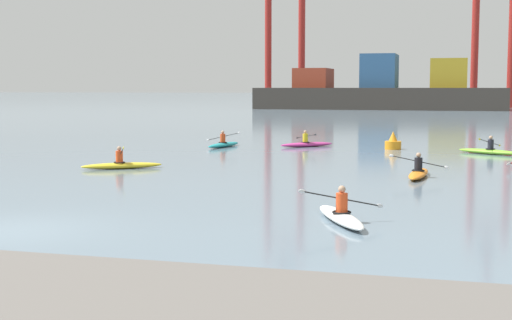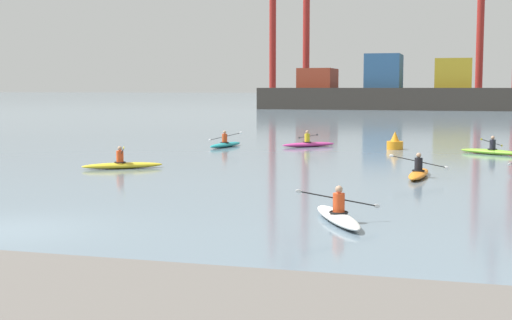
{
  "view_description": "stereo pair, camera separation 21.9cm",
  "coord_description": "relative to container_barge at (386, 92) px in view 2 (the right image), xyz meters",
  "views": [
    {
      "loc": [
        10.26,
        -15.08,
        3.44
      ],
      "look_at": [
        2.87,
        12.09,
        0.6
      ],
      "focal_mm": 50.93,
      "sensor_mm": 36.0,
      "label": 1
    },
    {
      "loc": [
        10.47,
        -15.02,
        3.44
      ],
      "look_at": [
        2.87,
        12.09,
        0.6
      ],
      "focal_mm": 50.93,
      "sensor_mm": 36.0,
      "label": 2
    }
  ],
  "objects": [
    {
      "name": "kayak_teal",
      "position": [
        -1.76,
        -74.93,
        -2.52
      ],
      "size": [
        2.21,
        3.45,
        0.95
      ],
      "color": "teal",
      "rests_on": "ground"
    },
    {
      "name": "kayak_lime",
      "position": [
        12.76,
        -75.57,
        -2.52
      ],
      "size": [
        3.21,
        2.29,
        0.95
      ],
      "color": "#7ABC2D",
      "rests_on": "ground"
    },
    {
      "name": "kayak_magenta",
      "position": [
        2.81,
        -73.48,
        -2.52
      ],
      "size": [
        2.95,
        2.69,
        0.95
      ],
      "color": "#C13384",
      "rests_on": "ground"
    },
    {
      "name": "kayak_white",
      "position": [
        8.23,
        -96.31,
        -2.52
      ],
      "size": [
        2.06,
        3.33,
        0.95
      ],
      "color": "silver",
      "rests_on": "ground"
    },
    {
      "name": "ground_plane",
      "position": [
        0.68,
        -99.44,
        -2.69
      ],
      "size": [
        800.0,
        800.0,
        0.0
      ],
      "primitive_type": "plane",
      "color": "slate"
    },
    {
      "name": "channel_buoy",
      "position": [
        7.76,
        -73.88,
        -2.33
      ],
      "size": [
        0.9,
        0.9,
        1.0
      ],
      "color": "orange",
      "rests_on": "ground"
    },
    {
      "name": "kayak_yellow",
      "position": [
        -2.53,
        -86.64,
        -2.52
      ],
      "size": [
        3.18,
        2.35,
        1.04
      ],
      "color": "yellow",
      "rests_on": "ground"
    },
    {
      "name": "container_barge",
      "position": [
        0.0,
        0.0,
        0.0
      ],
      "size": [
        37.85,
        11.58,
        8.46
      ],
      "color": "#38332D",
      "rests_on": "ground"
    },
    {
      "name": "gantry_crane_west_mid",
      "position": [
        17.01,
        12.15,
        13.5
      ],
      "size": [
        7.01,
        16.93,
        33.55
      ],
      "color": "maroon",
      "rests_on": "ground"
    },
    {
      "name": "kayak_orange",
      "position": [
        9.72,
        -86.32,
        -2.52
      ],
      "size": [
        2.26,
        3.44,
        0.95
      ],
      "color": "orange",
      "rests_on": "ground"
    }
  ]
}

